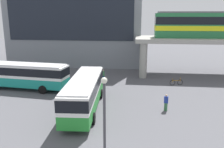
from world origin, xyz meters
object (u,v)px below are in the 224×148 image
object	(u,v)px
bicycle_orange	(176,82)
pedestrian_by_bike_rack	(166,103)
station_building	(78,16)
bus_secondary	(24,74)
train	(219,24)
pedestrian_near_building	(103,76)
bus_main	(84,90)

from	to	relation	value
bicycle_orange	pedestrian_by_bike_rack	xyz separation A→B (m)	(-2.31, -9.17, 0.42)
station_building	bus_secondary	size ratio (longest dim) A/B	2.13
train	pedestrian_by_bike_rack	xyz separation A→B (m)	(-8.90, -15.36, -6.91)
bicycle_orange	pedestrian_by_bike_rack	size ratio (longest dim) A/B	1.06
train	bus_secondary	bearing A→B (deg)	-158.47
train	bus_secondary	world-z (taller)	train
train	pedestrian_near_building	distance (m)	18.77
station_building	bus_main	bearing A→B (deg)	-74.77
pedestrian_near_building	bicycle_orange	bearing A→B (deg)	-1.42
station_building	pedestrian_near_building	distance (m)	17.73
station_building	bus_secondary	distance (m)	19.78
bus_main	bus_secondary	distance (m)	10.69
train	pedestrian_by_bike_rack	distance (m)	19.05
bus_main	pedestrian_by_bike_rack	xyz separation A→B (m)	(7.83, 0.64, -1.21)
station_building	pedestrian_by_bike_rack	size ratio (longest dim) A/B	14.45
bicycle_orange	pedestrian_near_building	xyz separation A→B (m)	(-9.85, 0.24, 0.49)
bus_main	pedestrian_near_building	size ratio (longest dim) A/B	6.22
train	pedestrian_by_bike_rack	size ratio (longest dim) A/B	11.25
bus_main	pedestrian_near_building	bearing A→B (deg)	88.29
train	station_building	bearing A→B (deg)	160.55
bus_secondary	bicycle_orange	distance (m)	19.55
train	pedestrian_near_building	size ratio (longest dim) A/B	10.38
train	bicycle_orange	size ratio (longest dim) A/B	10.66
bus_secondary	pedestrian_by_bike_rack	size ratio (longest dim) A/B	6.79
bicycle_orange	pedestrian_near_building	bearing A→B (deg)	178.58
bicycle_orange	bus_secondary	bearing A→B (deg)	-168.34
station_building	pedestrian_by_bike_rack	xyz separation A→B (m)	(14.43, -23.60, -8.17)
bus_secondary	pedestrian_by_bike_rack	bearing A→B (deg)	-17.32
station_building	bus_secondary	bearing A→B (deg)	-97.26
bus_main	bus_secondary	world-z (taller)	same
train	pedestrian_by_bike_rack	bearing A→B (deg)	-120.10
station_building	train	distance (m)	24.78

